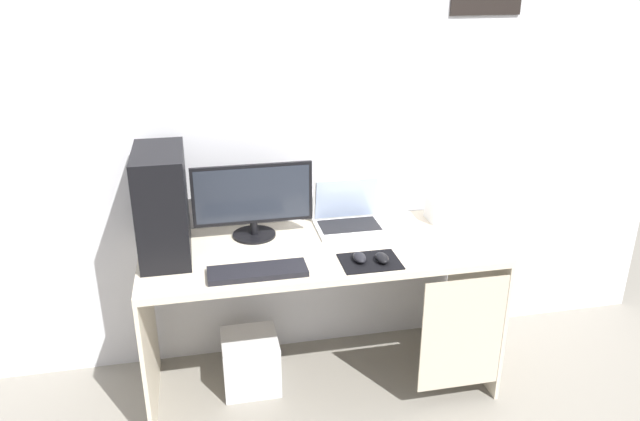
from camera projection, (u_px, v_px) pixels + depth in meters
The scene contains 12 objects.
ground_plane at pixel (320, 379), 3.11m from camera, with size 8.00×8.00×0.00m, color gray.
wall_back at pixel (305, 113), 2.94m from camera, with size 4.00×0.05×2.60m.
desk at pixel (325, 274), 2.87m from camera, with size 1.64×0.65×0.76m.
pc_tower at pixel (162, 204), 2.65m from camera, with size 0.21×0.41×0.49m, color black.
monitor at pixel (253, 200), 2.85m from camera, with size 0.56×0.21×0.36m.
laptop at pixel (349, 217), 3.01m from camera, with size 0.33×0.25×0.25m.
projector at pixel (448, 209), 3.09m from camera, with size 0.20×0.14×0.12m, color white.
keyboard at pixel (258, 272), 2.56m from camera, with size 0.42×0.14×0.02m, color black.
mousepad at pixel (370, 262), 2.67m from camera, with size 0.26×0.20×0.01m, color black.
mouse_left at pixel (360, 257), 2.66m from camera, with size 0.06×0.10×0.03m, color black.
mouse_right at pixel (382, 258), 2.66m from camera, with size 0.06×0.10×0.03m, color black.
subwoofer at pixel (251, 361), 3.02m from camera, with size 0.27×0.27×0.27m, color silver.
Camera 1 is at (-0.52, -2.49, 1.98)m, focal length 34.10 mm.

